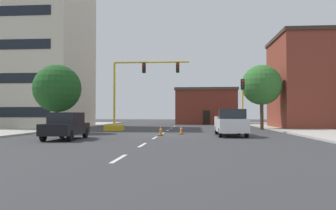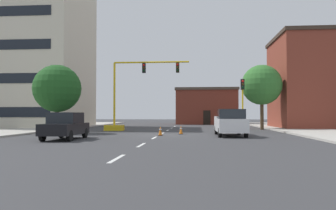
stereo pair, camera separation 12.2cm
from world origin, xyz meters
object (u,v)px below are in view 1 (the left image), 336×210
Objects in this scene: sedan_black_near_left at (66,126)px; traffic_cone_roadside_a at (161,131)px; traffic_signal_gantry at (124,108)px; tree_left_near at (57,89)px; pickup_truck_white at (230,123)px; traffic_cone_roadside_b at (181,130)px; traffic_light_pole_right at (243,93)px; tree_right_mid at (262,85)px.

traffic_cone_roadside_a is (5.69, 4.29, -0.52)m from sedan_black_near_left.
tree_left_near is at bearing -135.29° from traffic_signal_gantry.
traffic_signal_gantry is 1.53× the size of pickup_truck_white.
traffic_cone_roadside_a is 1.03× the size of traffic_cone_roadside_b.
tree_left_near is at bearing 116.74° from sedan_black_near_left.
sedan_black_near_left is at bearing -141.84° from traffic_light_pole_right.
traffic_signal_gantry is 1.21× the size of tree_right_mid.
tree_right_mid is at bearing 67.98° from pickup_truck_white.
traffic_signal_gantry is at bearing 83.69° from sedan_black_near_left.
pickup_truck_white reaches higher than traffic_cone_roadside_b.
tree_right_mid is 9.10× the size of traffic_cone_roadside_a.
sedan_black_near_left reaches higher than traffic_cone_roadside_b.
traffic_signal_gantry is 1.82× the size of sedan_black_near_left.
sedan_black_near_left is 9.55m from traffic_cone_roadside_b.
traffic_signal_gantry is 11.99m from sedan_black_near_left.
tree_right_mid is at bearing 13.72° from traffic_signal_gantry.
traffic_signal_gantry is 11.04× the size of traffic_cone_roadside_a.
traffic_light_pole_right is at bearing -9.92° from traffic_signal_gantry.
tree_right_mid is at bearing 63.28° from traffic_light_pole_right.
pickup_truck_white is (-1.66, -5.42, -2.55)m from traffic_light_pole_right.
traffic_light_pole_right reaches higher than pickup_truck_white.
pickup_truck_white is at bearing -37.57° from traffic_signal_gantry.
traffic_cone_roadside_a is at bearing -16.58° from tree_left_near.
sedan_black_near_left is 6.23× the size of traffic_cone_roadside_b.
traffic_light_pole_right reaches higher than traffic_cone_roadside_a.
tree_right_mid is (13.97, 3.41, 2.51)m from traffic_signal_gantry.
pickup_truck_white is at bearing -112.02° from tree_right_mid.
tree_right_mid reaches higher than traffic_signal_gantry.
traffic_signal_gantry reaches higher than traffic_cone_roadside_b.
traffic_cone_roadside_b is (5.84, -5.54, -1.84)m from traffic_signal_gantry.
traffic_light_pole_right is at bearing 38.16° from sedan_black_near_left.
pickup_truck_white is 5.26m from traffic_cone_roadside_a.
traffic_signal_gantry is 1.73× the size of traffic_light_pole_right.
tree_right_mid reaches higher than traffic_cone_roadside_b.
tree_right_mid is at bearing 48.83° from traffic_cone_roadside_a.
traffic_light_pole_right reaches higher than sedan_black_near_left.
traffic_signal_gantry is 11.51m from traffic_light_pole_right.
tree_left_near is at bearing -156.41° from tree_right_mid.
traffic_light_pole_right is at bearing -116.72° from tree_right_mid.
traffic_cone_roadside_a is (-5.22, -0.17, -0.61)m from pickup_truck_white.
sedan_black_near_left is at bearing -96.31° from traffic_signal_gantry.
traffic_light_pole_right is 6.57× the size of traffic_cone_roadside_b.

